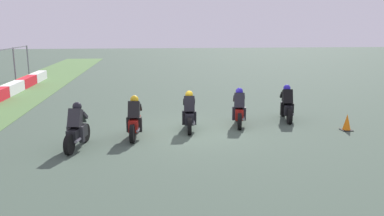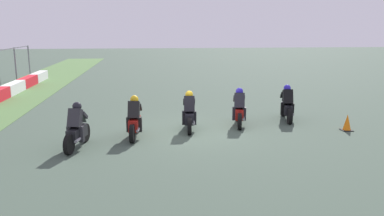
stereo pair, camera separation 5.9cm
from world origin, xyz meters
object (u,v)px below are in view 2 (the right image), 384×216
rider_lane_a (287,106)px  rider_lane_e (77,129)px  rider_lane_c (189,114)px  traffic_cone (347,123)px  rider_lane_b (239,110)px  rider_lane_d (135,120)px

rider_lane_a → rider_lane_e: bearing=119.6°
rider_lane_c → traffic_cone: (-0.75, -6.00, -0.33)m
rider_lane_a → rider_lane_b: size_ratio=1.00×
rider_lane_d → rider_lane_a: bearing=-67.6°
rider_lane_c → traffic_cone: 6.06m
rider_lane_e → rider_lane_c: bearing=-52.8°
rider_lane_b → traffic_cone: rider_lane_b is taller
rider_lane_d → traffic_cone: 8.06m
rider_lane_c → rider_lane_e: size_ratio=1.01×
rider_lane_a → rider_lane_b: (-0.64, 2.21, 0.00)m
rider_lane_b → rider_lane_c: bearing=114.3°
rider_lane_c → traffic_cone: rider_lane_c is taller
rider_lane_a → traffic_cone: size_ratio=3.20×
rider_lane_e → rider_lane_a: bearing=-58.5°
rider_lane_a → rider_lane_b: same height
rider_lane_d → traffic_cone: bearing=-84.3°
rider_lane_c → rider_lane_b: bearing=-71.6°
rider_lane_b → rider_lane_d: same height
rider_lane_b → rider_lane_e: same height
rider_lane_c → rider_lane_e: bearing=120.8°
rider_lane_c → rider_lane_d: same height
rider_lane_d → rider_lane_e: 2.11m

